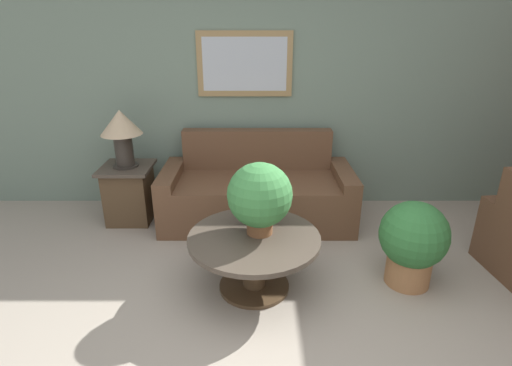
{
  "coord_description": "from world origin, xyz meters",
  "views": [
    {
      "loc": [
        -0.12,
        -1.75,
        1.99
      ],
      "look_at": [
        -0.13,
        1.61,
        0.63
      ],
      "focal_mm": 28.0,
      "sensor_mm": 36.0,
      "label": 1
    }
  ],
  "objects_px": {
    "couch_main": "(257,193)",
    "potted_plant_floor": "(413,241)",
    "coffee_table": "(254,251)",
    "potted_plant_on_table": "(260,196)",
    "side_table": "(130,193)",
    "table_lamp": "(121,129)"
  },
  "relations": [
    {
      "from": "side_table",
      "to": "potted_plant_on_table",
      "type": "distance_m",
      "value": 1.85
    },
    {
      "from": "coffee_table",
      "to": "table_lamp",
      "type": "relative_size",
      "value": 1.75
    },
    {
      "from": "couch_main",
      "to": "side_table",
      "type": "xyz_separation_m",
      "value": [
        -1.35,
        -0.0,
        0.01
      ]
    },
    {
      "from": "side_table",
      "to": "table_lamp",
      "type": "distance_m",
      "value": 0.69
    },
    {
      "from": "potted_plant_on_table",
      "to": "couch_main",
      "type": "bearing_deg",
      "value": 90.79
    },
    {
      "from": "coffee_table",
      "to": "potted_plant_on_table",
      "type": "relative_size",
      "value": 1.8
    },
    {
      "from": "couch_main",
      "to": "coffee_table",
      "type": "height_order",
      "value": "couch_main"
    },
    {
      "from": "potted_plant_floor",
      "to": "table_lamp",
      "type": "bearing_deg",
      "value": 156.2
    },
    {
      "from": "couch_main",
      "to": "potted_plant_on_table",
      "type": "xyz_separation_m",
      "value": [
        0.02,
        -1.15,
        0.48
      ]
    },
    {
      "from": "coffee_table",
      "to": "side_table",
      "type": "xyz_separation_m",
      "value": [
        -1.33,
        1.21,
        -0.03
      ]
    },
    {
      "from": "coffee_table",
      "to": "potted_plant_on_table",
      "type": "height_order",
      "value": "potted_plant_on_table"
    },
    {
      "from": "coffee_table",
      "to": "potted_plant_floor",
      "type": "relative_size",
      "value": 1.43
    },
    {
      "from": "potted_plant_on_table",
      "to": "potted_plant_floor",
      "type": "height_order",
      "value": "potted_plant_on_table"
    },
    {
      "from": "couch_main",
      "to": "table_lamp",
      "type": "bearing_deg",
      "value": -179.86
    },
    {
      "from": "couch_main",
      "to": "coffee_table",
      "type": "bearing_deg",
      "value": -91.27
    },
    {
      "from": "coffee_table",
      "to": "potted_plant_on_table",
      "type": "xyz_separation_m",
      "value": [
        0.04,
        0.06,
        0.44
      ]
    },
    {
      "from": "table_lamp",
      "to": "potted_plant_on_table",
      "type": "xyz_separation_m",
      "value": [
        1.37,
        -1.15,
        -0.22
      ]
    },
    {
      "from": "couch_main",
      "to": "potted_plant_floor",
      "type": "relative_size",
      "value": 2.78
    },
    {
      "from": "coffee_table",
      "to": "side_table",
      "type": "bearing_deg",
      "value": 137.72
    },
    {
      "from": "table_lamp",
      "to": "potted_plant_floor",
      "type": "xyz_separation_m",
      "value": [
        2.58,
        -1.14,
        -0.61
      ]
    },
    {
      "from": "couch_main",
      "to": "table_lamp",
      "type": "height_order",
      "value": "table_lamp"
    },
    {
      "from": "side_table",
      "to": "potted_plant_floor",
      "type": "xyz_separation_m",
      "value": [
        2.58,
        -1.14,
        0.08
      ]
    }
  ]
}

